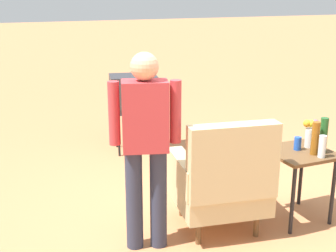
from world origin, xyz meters
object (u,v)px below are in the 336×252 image
object	(u,v)px
bottle_tall_amber	(315,138)
flower_vase	(310,132)
side_table	(299,162)
soda_can_blue	(298,143)
bottle_wine_green	(323,135)
tv_on_stand	(133,94)
bottle_short_clear	(322,147)
person_standing	(145,141)
armchair	(223,179)

from	to	relation	value
bottle_tall_amber	flower_vase	size ratio (longest dim) A/B	1.13
side_table	flower_vase	size ratio (longest dim) A/B	2.54
side_table	flower_vase	world-z (taller)	flower_vase
soda_can_blue	bottle_wine_green	xyz separation A→B (m)	(-0.17, 0.13, 0.10)
bottle_tall_amber	bottle_wine_green	distance (m)	0.12
tv_on_stand	bottle_short_clear	distance (m)	2.76
person_standing	bottle_wine_green	distance (m)	1.65
bottle_tall_amber	bottle_short_clear	bearing A→B (deg)	94.32
bottle_short_clear	soda_can_blue	distance (m)	0.26
bottle_short_clear	armchair	bearing A→B (deg)	-17.93
armchair	tv_on_stand	world-z (taller)	armchair
bottle_wine_green	bottle_tall_amber	bearing A→B (deg)	11.90
tv_on_stand	flower_vase	size ratio (longest dim) A/B	3.89
bottle_tall_amber	soda_can_blue	size ratio (longest dim) A/B	2.46
bottle_tall_amber	person_standing	bearing A→B (deg)	-7.66
tv_on_stand	bottle_tall_amber	world-z (taller)	tv_on_stand
bottle_tall_amber	armchair	bearing A→B (deg)	-12.28
person_standing	bottle_short_clear	size ratio (longest dim) A/B	8.20
bottle_short_clear	soda_can_blue	world-z (taller)	bottle_short_clear
bottle_short_clear	bottle_wine_green	bearing A→B (deg)	-132.99
bottle_tall_amber	bottle_wine_green	xyz separation A→B (m)	(-0.11, -0.02, 0.01)
tv_on_stand	soda_can_blue	size ratio (longest dim) A/B	8.44
flower_vase	bottle_wine_green	bearing A→B (deg)	96.98
person_standing	armchair	bearing A→B (deg)	177.87
side_table	flower_vase	bearing A→B (deg)	-158.01
armchair	soda_can_blue	size ratio (longest dim) A/B	8.69
side_table	bottle_short_clear	distance (m)	0.30
soda_can_blue	bottle_wine_green	world-z (taller)	bottle_wine_green
side_table	tv_on_stand	world-z (taller)	tv_on_stand
side_table	bottle_tall_amber	distance (m)	0.28
person_standing	soda_can_blue	world-z (taller)	person_standing
armchair	flower_vase	distance (m)	0.97
soda_can_blue	flower_vase	xyz separation A→B (m)	(-0.15, -0.02, 0.09)
side_table	person_standing	xyz separation A→B (m)	(1.47, -0.09, 0.37)
armchair	soda_can_blue	world-z (taller)	armchair
person_standing	bottle_wine_green	size ratio (longest dim) A/B	5.12
tv_on_stand	bottle_short_clear	size ratio (longest dim) A/B	5.15
tv_on_stand	bottle_tall_amber	distance (m)	2.67
tv_on_stand	soda_can_blue	distance (m)	2.50
tv_on_stand	bottle_tall_amber	bearing A→B (deg)	108.11
bottle_short_clear	soda_can_blue	size ratio (longest dim) A/B	1.64
soda_can_blue	bottle_wine_green	distance (m)	0.24
side_table	bottle_wine_green	bearing A→B (deg)	151.36
bottle_short_clear	bottle_wine_green	world-z (taller)	bottle_wine_green
side_table	soda_can_blue	size ratio (longest dim) A/B	5.53
side_table	armchair	bearing A→B (deg)	-4.71
bottle_tall_amber	soda_can_blue	distance (m)	0.19
bottle_short_clear	bottle_tall_amber	bearing A→B (deg)	-85.68
side_table	person_standing	distance (m)	1.52
bottle_short_clear	flower_vase	size ratio (longest dim) A/B	0.75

